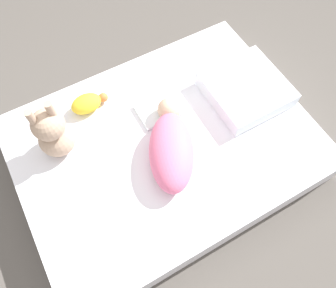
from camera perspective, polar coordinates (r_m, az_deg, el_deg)
The scene contains 7 objects.
ground_plane at distance 1.72m, azimuth -0.50°, elevation -2.55°, with size 12.00×12.00×0.00m, color #514C47.
bed_mattress at distance 1.62m, azimuth -0.53°, elevation -1.01°, with size 1.36×1.02×0.21m.
burp_cloth at distance 1.61m, azimuth -1.39°, elevation 6.16°, with size 0.22×0.16×0.02m.
swaddled_baby at distance 1.43m, azimuth 0.55°, elevation -0.44°, with size 0.35×0.47×0.14m.
pillow at distance 1.68m, azimuth 13.37°, elevation 9.28°, with size 0.36×0.37×0.09m.
bunny_plush at distance 1.48m, azimuth -19.35°, elevation 1.80°, with size 0.16×0.16×0.33m.
turtle_plush at distance 1.63m, azimuth -13.84°, elevation 6.91°, with size 0.18×0.10×0.08m.
Camera 1 is at (-0.34, -0.64, 1.56)m, focal length 35.00 mm.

